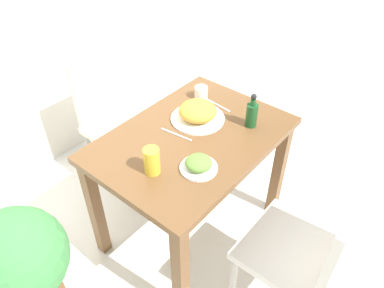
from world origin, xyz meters
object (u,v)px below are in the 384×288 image
(chair_far, at_px, (116,115))
(drink_cup, at_px, (201,92))
(side_plate, at_px, (199,164))
(food_plate, at_px, (198,112))
(juice_glass, at_px, (152,161))
(potted_plant_left, at_px, (22,267))
(sauce_bottle, at_px, (252,114))
(chair_near, at_px, (311,251))

(chair_far, xyz_separation_m, drink_cup, (0.24, -0.50, 0.25))
(chair_far, distance_m, side_plate, 0.92)
(side_plate, bearing_deg, food_plate, 39.71)
(chair_far, height_order, juice_glass, chair_far)
(food_plate, height_order, potted_plant_left, food_plate)
(sauce_bottle, bearing_deg, food_plate, 118.99)
(food_plate, distance_m, sauce_bottle, 0.28)
(juice_glass, height_order, sauce_bottle, sauce_bottle)
(drink_cup, bearing_deg, chair_near, -112.73)
(chair_near, relative_size, sauce_bottle, 4.78)
(food_plate, xyz_separation_m, side_plate, (-0.29, -0.24, -0.02))
(potted_plant_left, bearing_deg, food_plate, -5.86)
(drink_cup, bearing_deg, sauce_bottle, -96.38)
(chair_far, relative_size, side_plate, 5.23)
(food_plate, relative_size, juice_glass, 2.21)
(chair_far, height_order, drink_cup, chair_far)
(drink_cup, height_order, potted_plant_left, drink_cup)
(side_plate, bearing_deg, chair_far, 75.23)
(side_plate, relative_size, juice_glass, 1.34)
(chair_near, relative_size, drink_cup, 12.14)
(chair_far, bearing_deg, juice_glass, -117.65)
(chair_far, distance_m, sauce_bottle, 0.93)
(drink_cup, bearing_deg, food_plate, -146.19)
(potted_plant_left, bearing_deg, sauce_bottle, -16.59)
(drink_cup, height_order, sauce_bottle, sauce_bottle)
(chair_far, bearing_deg, side_plate, -104.77)
(juice_glass, bearing_deg, food_plate, 12.35)
(potted_plant_left, bearing_deg, juice_glass, -18.59)
(food_plate, xyz_separation_m, potted_plant_left, (-1.05, 0.11, -0.28))
(food_plate, xyz_separation_m, sauce_bottle, (0.14, -0.24, 0.03))
(food_plate, distance_m, drink_cup, 0.21)
(drink_cup, distance_m, sauce_bottle, 0.37)
(juice_glass, relative_size, sauce_bottle, 0.68)
(side_plate, xyz_separation_m, potted_plant_left, (-0.75, 0.35, -0.27))
(sauce_bottle, relative_size, potted_plant_left, 0.24)
(drink_cup, relative_size, juice_glass, 0.58)
(sauce_bottle, bearing_deg, juice_glass, 165.56)
(sauce_bottle, height_order, potted_plant_left, sauce_bottle)
(chair_near, height_order, chair_far, same)
(food_plate, xyz_separation_m, juice_glass, (-0.44, -0.10, 0.02))
(sauce_bottle, distance_m, potted_plant_left, 1.27)
(drink_cup, bearing_deg, potted_plant_left, -179.51)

